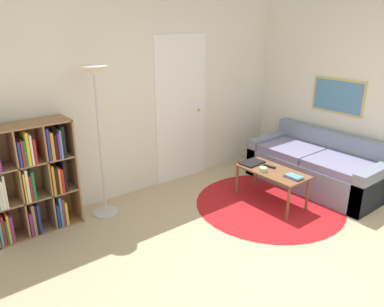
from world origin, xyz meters
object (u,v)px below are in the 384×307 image
(coffee_table, at_px, (272,174))
(bowl, at_px, (263,169))
(laptop, at_px, (252,163))
(floor_lamp, at_px, (96,97))
(bookshelf, at_px, (30,180))
(couch, at_px, (318,167))

(coffee_table, xyz_separation_m, bowl, (-0.12, 0.04, 0.08))
(laptop, bearing_deg, floor_lamp, 157.31)
(coffee_table, height_order, bowl, bowl)
(bowl, bearing_deg, floor_lamp, 148.92)
(floor_lamp, bearing_deg, bookshelf, 170.85)
(bookshelf, xyz_separation_m, coffee_table, (2.62, -1.20, -0.23))
(bookshelf, xyz_separation_m, couch, (3.58, -1.26, -0.35))
(coffee_table, bearing_deg, bookshelf, 155.42)
(laptop, height_order, bowl, bowl)
(bookshelf, height_order, laptop, bookshelf)
(floor_lamp, xyz_separation_m, bowl, (1.71, -1.03, -0.98))
(bookshelf, distance_m, floor_lamp, 1.16)
(coffee_table, relative_size, bowl, 9.17)
(couch, distance_m, bowl, 1.10)
(coffee_table, bearing_deg, laptop, 95.03)
(bookshelf, bearing_deg, floor_lamp, -9.15)
(couch, bearing_deg, floor_lamp, 157.82)
(couch, xyz_separation_m, laptop, (-0.98, 0.38, 0.19))
(floor_lamp, height_order, bowl, floor_lamp)
(bookshelf, bearing_deg, laptop, -18.77)
(bowl, bearing_deg, bookshelf, 155.16)
(coffee_table, bearing_deg, bowl, 161.12)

